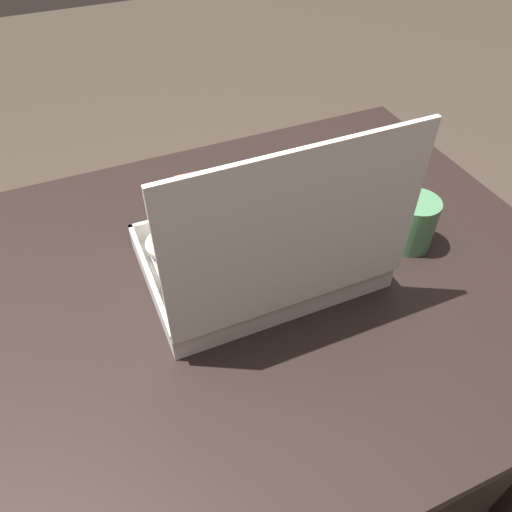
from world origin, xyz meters
TOP-DOWN VIEW (x-y plane):
  - ground_plane at (0.00, 0.00)m, footprint 8.00×8.00m
  - dining_table at (0.00, 0.00)m, footprint 1.16×0.88m
  - donut_box at (-0.03, 0.01)m, footprint 0.39×0.29m
  - coffee_mug at (-0.32, 0.03)m, footprint 0.08×0.08m
  - paper_napkin at (-0.05, -0.29)m, footprint 0.17×0.11m

SIDE VIEW (x-z plane):
  - ground_plane at x=0.00m, z-range 0.00..0.00m
  - dining_table at x=0.00m, z-range 0.27..1.00m
  - paper_napkin at x=-0.05m, z-range 0.73..0.74m
  - coffee_mug at x=-0.32m, z-range 0.73..0.83m
  - donut_box at x=-0.03m, z-range 0.62..0.95m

